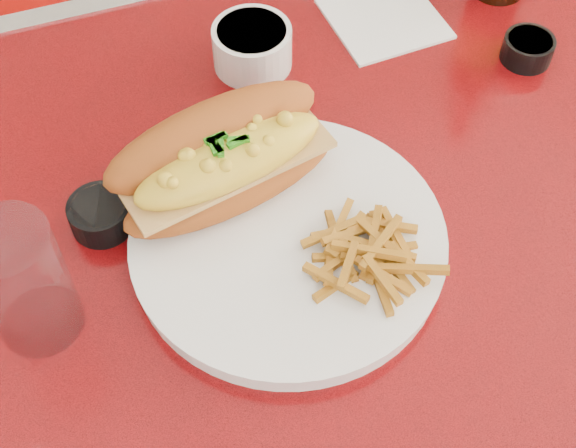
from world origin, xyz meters
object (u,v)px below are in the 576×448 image
object	(u,v)px
fork	(354,216)
sauce_cup_right	(528,48)
diner_table	(394,288)
gravy_ramekin	(252,46)
dinner_plate	(288,242)
mac_hoagie	(224,158)
sauce_cup_left	(100,214)
booth_bench_far	(211,48)
water_tumbler	(24,283)

from	to	relation	value
fork	sauce_cup_right	world-z (taller)	sauce_cup_right
diner_table	gravy_ramekin	xyz separation A→B (m)	(-0.08, 0.24, 0.19)
dinner_plate	fork	bearing A→B (deg)	0.03
mac_hoagie	sauce_cup_left	xyz separation A→B (m)	(-0.12, 0.01, -0.05)
dinner_plate	sauce_cup_right	xyz separation A→B (m)	(0.34, 0.15, 0.00)
mac_hoagie	sauce_cup_left	size ratio (longest dim) A/B	3.64
mac_hoagie	fork	size ratio (longest dim) A/B	1.51
dinner_plate	mac_hoagie	xyz separation A→B (m)	(-0.04, 0.08, 0.05)
mac_hoagie	booth_bench_far	bearing A→B (deg)	65.59
gravy_ramekin	sauce_cup_right	size ratio (longest dim) A/B	1.63
gravy_ramekin	sauce_cup_left	size ratio (longest dim) A/B	1.56
sauce_cup_left	gravy_ramekin	bearing A→B (deg)	38.22
sauce_cup_left	sauce_cup_right	size ratio (longest dim) A/B	1.04
booth_bench_far	sauce_cup_left	distance (m)	0.93
sauce_cup_left	water_tumbler	xyz separation A→B (m)	(-0.07, -0.09, 0.05)
booth_bench_far	sauce_cup_right	size ratio (longest dim) A/B	19.17
dinner_plate	fork	size ratio (longest dim) A/B	2.26
sauce_cup_left	water_tumbler	distance (m)	0.12
mac_hoagie	water_tumbler	xyz separation A→B (m)	(-0.19, -0.07, 0.00)
sauce_cup_left	sauce_cup_right	bearing A→B (deg)	7.43
mac_hoagie	gravy_ramekin	world-z (taller)	mac_hoagie
fork	sauce_cup_right	bearing A→B (deg)	-73.90
dinner_plate	booth_bench_far	bearing A→B (deg)	80.84
dinner_plate	gravy_ramekin	world-z (taller)	gravy_ramekin
sauce_cup_left	fork	bearing A→B (deg)	-21.39
booth_bench_far	diner_table	bearing A→B (deg)	-90.00
fork	gravy_ramekin	bearing A→B (deg)	-8.97
sauce_cup_right	water_tumbler	distance (m)	0.59
booth_bench_far	water_tumbler	bearing A→B (deg)	-113.86
dinner_plate	mac_hoagie	distance (m)	0.10
diner_table	dinner_plate	distance (m)	0.22
dinner_plate	water_tumbler	bearing A→B (deg)	179.65
fork	gravy_ramekin	world-z (taller)	gravy_ramekin
dinner_plate	mac_hoagie	size ratio (longest dim) A/B	1.49
dinner_plate	sauce_cup_right	world-z (taller)	sauce_cup_right
water_tumbler	gravy_ramekin	bearing A→B (deg)	41.66
gravy_ramekin	sauce_cup_left	bearing A→B (deg)	-141.78
dinner_plate	sauce_cup_left	size ratio (longest dim) A/B	5.44
sauce_cup_left	sauce_cup_right	xyz separation A→B (m)	(0.50, 0.06, -0.00)
diner_table	booth_bench_far	world-z (taller)	booth_bench_far
sauce_cup_left	booth_bench_far	bearing A→B (deg)	68.47
fork	booth_bench_far	bearing A→B (deg)	-17.57
diner_table	dinner_plate	size ratio (longest dim) A/B	3.47
fork	gravy_ramekin	distance (m)	0.25
sauce_cup_right	water_tumbler	xyz separation A→B (m)	(-0.57, -0.15, 0.05)
diner_table	sauce_cup_right	xyz separation A→B (m)	(0.21, 0.14, 0.18)
mac_hoagie	sauce_cup_left	world-z (taller)	mac_hoagie
dinner_plate	sauce_cup_right	size ratio (longest dim) A/B	5.66
gravy_ramekin	sauce_cup_right	xyz separation A→B (m)	(0.29, -0.10, -0.01)
diner_table	fork	world-z (taller)	fork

